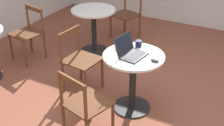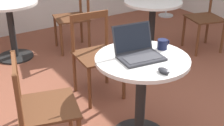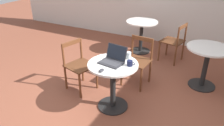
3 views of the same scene
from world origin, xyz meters
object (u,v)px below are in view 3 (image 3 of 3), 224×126
object	(u,v)px
cafe_table_near	(113,77)
mouse	(101,70)
chair_near_back	(138,61)
cafe_table_mid	(207,59)
cafe_table_far	(141,30)
chair_far_right	(174,42)
mug	(130,63)
chair_near_left	(79,65)
laptop	(113,59)
drinking_glass	(129,55)

from	to	relation	value
cafe_table_near	mouse	xyz separation A→B (m)	(-0.03, -0.28, 0.23)
chair_near_back	cafe_table_mid	bearing A→B (deg)	21.79
cafe_table_far	mouse	bearing A→B (deg)	-82.38
cafe_table_far	chair_far_right	size ratio (longest dim) A/B	0.88
mug	cafe_table_near	bearing A→B (deg)	-169.13
cafe_table_mid	chair_near_back	xyz separation A→B (m)	(-1.09, -0.44, -0.09)
mouse	chair_near_left	bearing A→B (deg)	146.04
cafe_table_far	chair_near_left	xyz separation A→B (m)	(-0.39, -2.01, -0.09)
cafe_table_mid	mouse	bearing A→B (deg)	-128.10
laptop	mug	bearing A→B (deg)	3.38
cafe_table_mid	chair_near_left	distance (m)	2.20
laptop	mouse	bearing A→B (deg)	-92.70
cafe_table_mid	mug	size ratio (longest dim) A/B	6.49
cafe_table_far	laptop	size ratio (longest dim) A/B	2.06
cafe_table_near	drinking_glass	distance (m)	0.39
chair_near_left	chair_far_right	bearing A→B (deg)	56.70
cafe_table_far	laptop	world-z (taller)	laptop
mug	drinking_glass	size ratio (longest dim) A/B	1.16
cafe_table_mid	chair_near_left	xyz separation A→B (m)	(-1.93, -1.05, -0.09)
cafe_table_mid	mug	xyz separation A→B (m)	(-0.93, -1.21, 0.25)
cafe_table_mid	cafe_table_near	bearing A→B (deg)	-132.92
cafe_table_far	mouse	size ratio (longest dim) A/B	7.53
cafe_table_near	mouse	bearing A→B (deg)	-96.66
mouse	drinking_glass	world-z (taller)	drinking_glass
chair_near_back	mug	distance (m)	0.87
chair_far_right	drinking_glass	xyz separation A→B (m)	(-0.31, -1.78, 0.36)
cafe_table_mid	laptop	size ratio (longest dim) A/B	2.06
cafe_table_near	chair_near_left	bearing A→B (deg)	164.36
cafe_table_mid	chair_near_left	world-z (taller)	chair_near_left
chair_near_back	cafe_table_far	bearing A→B (deg)	107.60
cafe_table_mid	drinking_glass	world-z (taller)	drinking_glass
laptop	mouse	size ratio (longest dim) A/B	3.66
laptop	mug	size ratio (longest dim) A/B	3.15
cafe_table_mid	cafe_table_far	bearing A→B (deg)	148.08
chair_near_back	laptop	xyz separation A→B (m)	(-0.09, -0.79, 0.35)
chair_near_back	chair_far_right	world-z (taller)	same
cafe_table_near	chair_far_right	xyz separation A→B (m)	(0.44, 2.04, -0.09)
mouse	mug	size ratio (longest dim) A/B	0.86
chair_near_left	chair_near_back	distance (m)	1.03
cafe_table_mid	laptop	xyz separation A→B (m)	(-1.19, -1.23, 0.26)
drinking_glass	mug	bearing A→B (deg)	-62.56
cafe_table_near	laptop	distance (m)	0.26
mouse	laptop	bearing A→B (deg)	87.30
cafe_table_far	mouse	distance (m)	2.53
chair_near_back	drinking_glass	distance (m)	0.67
chair_near_back	laptop	bearing A→B (deg)	-96.82
chair_near_left	chair_near_back	size ratio (longest dim) A/B	1.00
mug	drinking_glass	bearing A→B (deg)	117.44
drinking_glass	laptop	bearing A→B (deg)	-123.57
chair_near_left	cafe_table_mid	bearing A→B (deg)	28.55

